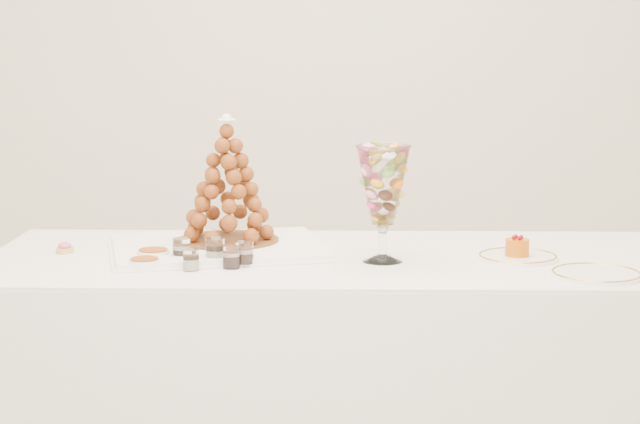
{
  "coord_description": "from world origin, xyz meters",
  "views": [
    {
      "loc": [
        0.17,
        -3.09,
        1.5
      ],
      "look_at": [
        0.07,
        0.22,
        0.95
      ],
      "focal_mm": 60.0,
      "sensor_mm": 36.0,
      "label": 1
    }
  ],
  "objects": [
    {
      "name": "cake_plate",
      "position": [
        0.68,
        0.12,
        0.83
      ],
      "size": [
        0.24,
        0.24,
        0.01
      ],
      "primitive_type": "cylinder",
      "color": "white",
      "rests_on": "buffet_table"
    },
    {
      "name": "ramekin_back",
      "position": [
        -0.43,
        0.06,
        0.84
      ],
      "size": [
        0.1,
        0.1,
        0.03
      ],
      "primitive_type": "cylinder",
      "color": "white",
      "rests_on": "buffet_table"
    },
    {
      "name": "verrine_b",
      "position": [
        -0.24,
        0.02,
        0.86
      ],
      "size": [
        0.06,
        0.06,
        0.08
      ],
      "primitive_type": "cylinder",
      "rotation": [
        0.0,
        0.0,
        0.08
      ],
      "color": "white",
      "rests_on": "buffet_table"
    },
    {
      "name": "spare_plate",
      "position": [
        0.86,
        -0.11,
        0.83
      ],
      "size": [
        0.26,
        0.26,
        0.01
      ],
      "primitive_type": "cylinder",
      "color": "white",
      "rests_on": "buffet_table"
    },
    {
      "name": "pink_tart",
      "position": [
        -0.73,
        0.16,
        0.84
      ],
      "size": [
        0.06,
        0.06,
        0.04
      ],
      "color": "tan",
      "rests_on": "buffet_table"
    },
    {
      "name": "verrine_e",
      "position": [
        -0.18,
        -0.04,
        0.85
      ],
      "size": [
        0.06,
        0.06,
        0.07
      ],
      "primitive_type": "cylinder",
      "rotation": [
        0.0,
        0.0,
        -0.23
      ],
      "color": "white",
      "rests_on": "buffet_table"
    },
    {
      "name": "buffet_table",
      "position": [
        0.12,
        0.14,
        0.41
      ],
      "size": [
        2.17,
        0.89,
        0.82
      ],
      "rotation": [
        0.0,
        0.0,
        0.01
      ],
      "color": "white",
      "rests_on": "ground"
    },
    {
      "name": "macaron_vase",
      "position": [
        0.26,
        0.07,
        1.05
      ],
      "size": [
        0.16,
        0.16,
        0.35
      ],
      "color": "white",
      "rests_on": "buffet_table"
    },
    {
      "name": "lace_tray",
      "position": [
        -0.25,
        0.21,
        0.83
      ],
      "size": [
        0.75,
        0.64,
        0.02
      ],
      "primitive_type": "cube",
      "rotation": [
        0.0,
        0.0,
        0.25
      ],
      "color": "white",
      "rests_on": "buffet_table"
    },
    {
      "name": "ramekin_front",
      "position": [
        -0.44,
        -0.06,
        0.84
      ],
      "size": [
        0.09,
        0.09,
        0.03
      ],
      "primitive_type": "cylinder",
      "color": "white",
      "rests_on": "buffet_table"
    },
    {
      "name": "verrine_c",
      "position": [
        -0.15,
        -0.01,
        0.86
      ],
      "size": [
        0.07,
        0.07,
        0.07
      ],
      "primitive_type": "cylinder",
      "rotation": [
        0.0,
        0.0,
        -0.31
      ],
      "color": "white",
      "rests_on": "buffet_table"
    },
    {
      "name": "croquembouche",
      "position": [
        -0.23,
        0.27,
        1.04
      ],
      "size": [
        0.33,
        0.33,
        0.41
      ],
      "rotation": [
        0.0,
        0.0,
        -0.09
      ],
      "color": "brown",
      "rests_on": "lace_tray"
    },
    {
      "name": "verrine_d",
      "position": [
        -0.3,
        -0.07,
        0.85
      ],
      "size": [
        0.05,
        0.05,
        0.06
      ],
      "primitive_type": "cylinder",
      "rotation": [
        0.0,
        0.0,
        0.04
      ],
      "color": "white",
      "rests_on": "buffet_table"
    },
    {
      "name": "verrine_a",
      "position": [
        -0.34,
        0.04,
        0.86
      ],
      "size": [
        0.06,
        0.06,
        0.07
      ],
      "primitive_type": "cylinder",
      "rotation": [
        0.0,
        0.0,
        0.04
      ],
      "color": "white",
      "rests_on": "buffet_table"
    },
    {
      "name": "mousse_cake",
      "position": [
        0.67,
        0.11,
        0.86
      ],
      "size": [
        0.07,
        0.07,
        0.06
      ],
      "color": "#C15709",
      "rests_on": "cake_plate"
    }
  ]
}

